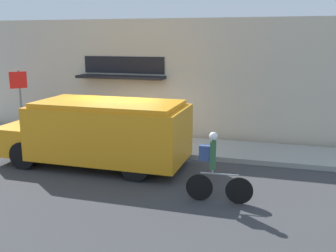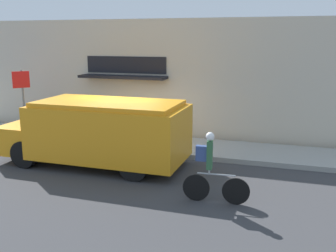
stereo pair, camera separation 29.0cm
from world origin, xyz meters
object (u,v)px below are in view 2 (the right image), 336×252
cyclist (211,169)px  stop_sign_post (22,93)px  trash_bin (49,119)px  school_bus (99,131)px

cyclist → stop_sign_post: stop_sign_post is taller
cyclist → trash_bin: size_ratio=1.89×
school_bus → stop_sign_post: stop_sign_post is taller
school_bus → trash_bin: 4.94m
cyclist → trash_bin: (-7.64, 4.80, -0.20)m
school_bus → trash_bin: (-3.86, 3.04, -0.44)m
school_bus → stop_sign_post: (-3.95, 1.67, 0.78)m
cyclist → stop_sign_post: (-7.72, 3.42, 1.03)m
stop_sign_post → trash_bin: size_ratio=2.80×
school_bus → cyclist: school_bus is taller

